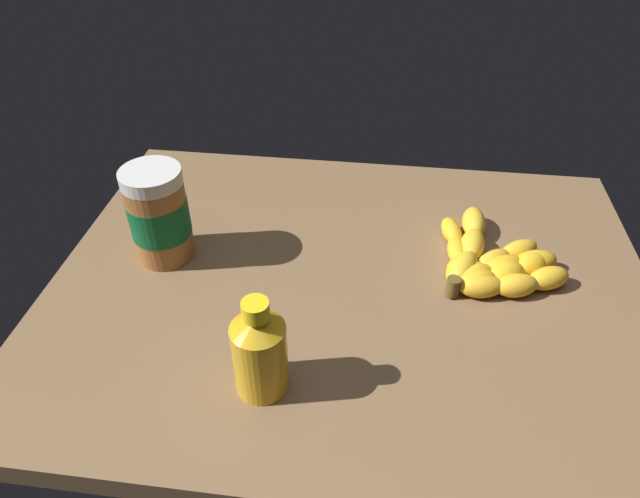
# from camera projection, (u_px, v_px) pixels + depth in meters

# --- Properties ---
(ground_plane) EXTENTS (0.90, 0.70, 0.04)m
(ground_plane) POSITION_uv_depth(u_px,v_px,m) (350.00, 289.00, 0.86)
(ground_plane) COLOR brown
(banana_bunch) EXTENTS (0.19, 0.22, 0.04)m
(banana_bunch) POSITION_uv_depth(u_px,v_px,m) (490.00, 263.00, 0.85)
(banana_bunch) COLOR gold
(banana_bunch) RESTS_ON ground_plane
(peanut_butter_jar) EXTENTS (0.09, 0.09, 0.15)m
(peanut_butter_jar) POSITION_uv_depth(u_px,v_px,m) (159.00, 215.00, 0.85)
(peanut_butter_jar) COLOR #9E602D
(peanut_butter_jar) RESTS_ON ground_plane
(honey_bottle) EXTENTS (0.07, 0.07, 0.14)m
(honey_bottle) POSITION_uv_depth(u_px,v_px,m) (260.00, 351.00, 0.66)
(honey_bottle) COLOR gold
(honey_bottle) RESTS_ON ground_plane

